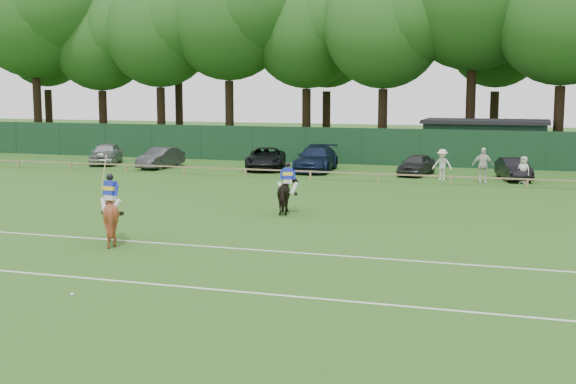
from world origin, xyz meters
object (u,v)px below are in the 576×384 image
at_px(hatch_grey, 417,165).
at_px(horse_dark, 288,194).
at_px(spectator_right, 523,170).
at_px(polo_ball, 72,294).
at_px(utility_shed, 485,142).
at_px(sedan_silver, 106,153).
at_px(spectator_mid, 483,165).
at_px(estate_black, 514,169).
at_px(spectator_left, 442,164).
at_px(sedan_navy, 316,159).
at_px(sedan_grey, 161,158).
at_px(suv_black, 266,159).
at_px(horse_chestnut, 111,216).

bearing_deg(hatch_grey, horse_dark, -91.57).
height_order(spectator_right, polo_ball, spectator_right).
relative_size(horse_dark, utility_shed, 0.23).
bearing_deg(sedan_silver, spectator_mid, -25.75).
height_order(estate_black, spectator_left, spectator_left).
xyz_separation_m(sedan_navy, hatch_grey, (6.37, -0.23, -0.14)).
bearing_deg(sedan_grey, spectator_mid, 0.19).
distance_m(sedan_navy, spectator_mid, 10.80).
xyz_separation_m(sedan_grey, suv_black, (6.89, 1.22, 0.04)).
bearing_deg(hatch_grey, horse_chestnut, -97.09).
height_order(suv_black, sedan_navy, sedan_navy).
relative_size(estate_black, polo_ball, 42.64).
relative_size(sedan_silver, spectator_right, 2.89).
bearing_deg(horse_chestnut, sedan_silver, -46.34).
bearing_deg(sedan_silver, utility_shed, -1.83).
bearing_deg(suv_black, hatch_grey, -15.42).
height_order(sedan_navy, spectator_left, spectator_left).
distance_m(polo_ball, utility_shed, 38.55).
bearing_deg(spectator_mid, utility_shed, 80.39).
bearing_deg(suv_black, utility_shed, 16.31).
bearing_deg(sedan_grey, polo_ball, -62.69).
bearing_deg(horse_dark, horse_chestnut, 46.50).
bearing_deg(spectator_left, horse_chestnut, -106.15).
distance_m(sedan_silver, hatch_grey, 21.26).
bearing_deg(horse_chestnut, estate_black, -107.06).
relative_size(suv_black, sedan_navy, 0.94).
relative_size(horse_dark, horse_chestnut, 1.02).
height_order(sedan_grey, spectator_right, spectator_right).
height_order(sedan_navy, estate_black, sedan_navy).
distance_m(sedan_silver, estate_black, 26.93).
height_order(sedan_grey, sedan_navy, sedan_navy).
distance_m(sedan_grey, spectator_left, 18.33).
height_order(sedan_navy, spectator_mid, spectator_mid).
relative_size(polo_ball, utility_shed, 0.01).
bearing_deg(estate_black, suv_black, 160.97).
height_order(estate_black, polo_ball, estate_black).
distance_m(horse_dark, spectator_right, 16.35).
bearing_deg(utility_shed, suv_black, -148.75).
relative_size(estate_black, utility_shed, 0.46).
xyz_separation_m(horse_dark, polo_ball, (-1.35, -13.98, -0.77)).
relative_size(horse_dark, hatch_grey, 0.52).
xyz_separation_m(sedan_grey, utility_shed, (20.05, 9.21, 0.87)).
relative_size(suv_black, hatch_grey, 1.35).
relative_size(sedan_silver, hatch_grey, 1.16).
height_order(horse_chestnut, utility_shed, utility_shed).
bearing_deg(horse_dark, estate_black, -136.91).
height_order(horse_dark, suv_black, horse_dark).
distance_m(horse_dark, hatch_grey, 15.96).
height_order(spectator_mid, polo_ball, spectator_mid).
bearing_deg(spectator_mid, polo_ball, -120.13).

